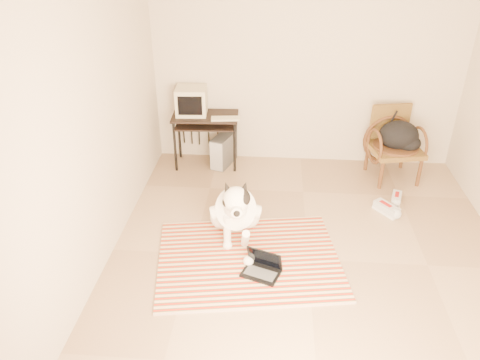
# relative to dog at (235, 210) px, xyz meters

# --- Properties ---
(floor) EXTENTS (4.50, 4.50, 0.00)m
(floor) POSITION_rel_dog_xyz_m (0.76, -0.33, -0.33)
(floor) COLOR #9C7E60
(floor) RESTS_ON ground
(wall_back) EXTENTS (4.50, 0.00, 4.50)m
(wall_back) POSITION_rel_dog_xyz_m (0.76, 1.92, 1.02)
(wall_back) COLOR beige
(wall_back) RESTS_ON floor
(wall_front) EXTENTS (4.50, 0.00, 4.50)m
(wall_front) POSITION_rel_dog_xyz_m (0.76, -2.58, 1.02)
(wall_front) COLOR beige
(wall_front) RESTS_ON floor
(wall_left) EXTENTS (0.00, 4.50, 4.50)m
(wall_left) POSITION_rel_dog_xyz_m (-1.24, -0.33, 1.02)
(wall_left) COLOR beige
(wall_left) RESTS_ON floor
(rug) EXTENTS (1.98, 1.63, 0.02)m
(rug) POSITION_rel_dog_xyz_m (0.17, -0.39, -0.32)
(rug) COLOR red
(rug) RESTS_ON floor
(dog) EXTENTS (0.54, 1.11, 0.82)m
(dog) POSITION_rel_dog_xyz_m (0.00, 0.00, 0.00)
(dog) COLOR white
(dog) RESTS_ON rug
(laptop) EXTENTS (0.41, 0.36, 0.24)m
(laptop) POSITION_rel_dog_xyz_m (0.31, -0.58, -0.25)
(laptop) COLOR black
(laptop) RESTS_ON rug
(computer_desk) EXTENTS (0.89, 0.52, 0.72)m
(computer_desk) POSITION_rel_dog_xyz_m (-0.54, 1.64, 0.29)
(computer_desk) COLOR black
(computer_desk) RESTS_ON floor
(crt_monitor) EXTENTS (0.42, 0.40, 0.35)m
(crt_monitor) POSITION_rel_dog_xyz_m (-0.72, 1.69, 0.56)
(crt_monitor) COLOR beige
(crt_monitor) RESTS_ON computer_desk
(desk_keyboard) EXTENTS (0.38, 0.18, 0.02)m
(desk_keyboard) POSITION_rel_dog_xyz_m (-0.26, 1.52, 0.40)
(desk_keyboard) COLOR beige
(desk_keyboard) RESTS_ON computer_desk
(pc_tower) EXTENTS (0.32, 0.49, 0.43)m
(pc_tower) POSITION_rel_dog_xyz_m (-0.31, 1.65, -0.12)
(pc_tower) COLOR #464648
(pc_tower) RESTS_ON floor
(rattan_chair) EXTENTS (0.71, 0.69, 0.92)m
(rattan_chair) POSITION_rel_dog_xyz_m (1.90, 1.50, 0.13)
(rattan_chair) COLOR brown
(rattan_chair) RESTS_ON floor
(backpack) EXTENTS (0.52, 0.41, 0.36)m
(backpack) POSITION_rel_dog_xyz_m (1.95, 1.44, 0.26)
(backpack) COLOR black
(backpack) RESTS_ON rattan_chair
(sneaker_left) EXTENTS (0.29, 0.33, 0.11)m
(sneaker_left) POSITION_rel_dog_xyz_m (1.70, 0.59, -0.28)
(sneaker_left) COLOR silver
(sneaker_left) RESTS_ON floor
(sneaker_right) EXTENTS (0.18, 0.29, 0.10)m
(sneaker_right) POSITION_rel_dog_xyz_m (1.86, 0.84, -0.29)
(sneaker_right) COLOR silver
(sneaker_right) RESTS_ON floor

